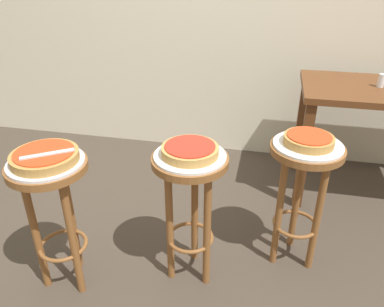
{
  "coord_description": "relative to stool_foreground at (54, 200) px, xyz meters",
  "views": [
    {
      "loc": [
        0.41,
        -1.29,
        1.5
      ],
      "look_at": [
        0.06,
        0.32,
        0.62
      ],
      "focal_mm": 35.45,
      "sensor_mm": 36.0,
      "label": 1
    }
  ],
  "objects": [
    {
      "name": "ground_plane",
      "position": [
        0.51,
        0.03,
        -0.5
      ],
      "size": [
        6.0,
        6.0,
        0.0
      ],
      "primitive_type": "plane",
      "color": "#42382D"
    },
    {
      "name": "stool_foreground",
      "position": [
        0.0,
        0.0,
        0.0
      ],
      "size": [
        0.35,
        0.35,
        0.69
      ],
      "color": "brown",
      "rests_on": "ground_plane"
    },
    {
      "name": "serving_plate_foreground",
      "position": [
        -0.0,
        -0.0,
        0.2
      ],
      "size": [
        0.33,
        0.33,
        0.01
      ],
      "primitive_type": "cylinder",
      "color": "silver",
      "rests_on": "stool_foreground"
    },
    {
      "name": "pizza_foreground",
      "position": [
        -0.0,
        -0.0,
        0.22
      ],
      "size": [
        0.29,
        0.29,
        0.05
      ],
      "color": "#B78442",
      "rests_on": "serving_plate_foreground"
    },
    {
      "name": "stool_middle",
      "position": [
        0.6,
        0.19,
        0.0
      ],
      "size": [
        0.35,
        0.35,
        0.69
      ],
      "color": "brown",
      "rests_on": "ground_plane"
    },
    {
      "name": "serving_plate_middle",
      "position": [
        0.6,
        0.19,
        0.2
      ],
      "size": [
        0.33,
        0.33,
        0.01
      ],
      "primitive_type": "cylinder",
      "color": "silver",
      "rests_on": "stool_middle"
    },
    {
      "name": "pizza_middle",
      "position": [
        0.6,
        0.19,
        0.22
      ],
      "size": [
        0.26,
        0.26,
        0.05
      ],
      "color": "tan",
      "rests_on": "serving_plate_middle"
    },
    {
      "name": "stool_leftside",
      "position": [
        1.12,
        0.41,
        0.0
      ],
      "size": [
        0.35,
        0.35,
        0.69
      ],
      "color": "brown",
      "rests_on": "ground_plane"
    },
    {
      "name": "serving_plate_leftside",
      "position": [
        1.12,
        0.41,
        0.2
      ],
      "size": [
        0.33,
        0.33,
        0.01
      ],
      "primitive_type": "cylinder",
      "color": "silver",
      "rests_on": "stool_leftside"
    },
    {
      "name": "pizza_leftside",
      "position": [
        1.12,
        0.41,
        0.22
      ],
      "size": [
        0.23,
        0.23,
        0.05
      ],
      "color": "#B78442",
      "rests_on": "serving_plate_leftside"
    },
    {
      "name": "condiment_shaker",
      "position": [
        1.57,
        1.18,
        0.31
      ],
      "size": [
        0.04,
        0.04,
        0.08
      ],
      "primitive_type": "cylinder",
      "color": "white",
      "rests_on": "dining_table"
    },
    {
      "name": "pizza_server_knife",
      "position": [
        0.03,
        -0.02,
        0.25
      ],
      "size": [
        0.2,
        0.14,
        0.01
      ],
      "primitive_type": "cube",
      "rotation": [
        0.0,
        0.0,
        0.6
      ],
      "color": "silver",
      "rests_on": "pizza_foreground"
    }
  ]
}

